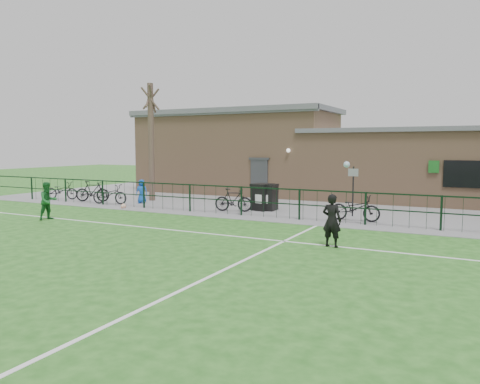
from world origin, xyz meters
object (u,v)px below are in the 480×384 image
at_px(bicycle_c, 110,194).
at_px(outfield_player, 48,201).
at_px(wheelie_bin_left, 262,198).
at_px(spectator_child, 142,191).
at_px(wheelie_bin_right, 268,198).
at_px(bicycle_d, 233,200).
at_px(bicycle_b, 92,191).
at_px(bicycle_e, 355,208).
at_px(ball_ground, 123,206).
at_px(bare_tree, 151,143).
at_px(sign_post, 353,191).
at_px(bicycle_a, 62,190).

xyz_separation_m(bicycle_c, outfield_player, (1.24, -4.67, 0.23)).
distance_m(wheelie_bin_left, spectator_child, 6.36).
bearing_deg(outfield_player, wheelie_bin_right, -33.06).
relative_size(wheelie_bin_right, spectator_child, 0.90).
bearing_deg(bicycle_d, wheelie_bin_right, -59.15).
xyz_separation_m(bicycle_d, spectator_child, (-5.41, 0.52, 0.09)).
bearing_deg(bicycle_c, bicycle_b, 64.74).
distance_m(wheelie_bin_right, bicycle_b, 9.26).
relative_size(bicycle_d, bicycle_e, 0.89).
distance_m(outfield_player, ball_ground, 3.84).
bearing_deg(bicycle_b, bicycle_e, -113.37).
bearing_deg(spectator_child, bare_tree, 81.35).
bearing_deg(sign_post, bicycle_c, -172.56).
xyz_separation_m(wheelie_bin_left, wheelie_bin_right, (0.20, 0.13, -0.01)).
height_order(wheelie_bin_left, wheelie_bin_right, wheelie_bin_left).
bearing_deg(wheelie_bin_right, ball_ground, -160.94).
height_order(sign_post, outfield_player, sign_post).
xyz_separation_m(sign_post, bicycle_a, (-15.16, -1.12, -0.54)).
xyz_separation_m(sign_post, spectator_child, (-10.29, -0.51, -0.41)).
xyz_separation_m(wheelie_bin_right, ball_ground, (-6.06, -2.45, -0.43)).
xyz_separation_m(wheelie_bin_left, bicycle_c, (-7.51, -1.41, -0.06)).
relative_size(wheelie_bin_right, sign_post, 0.53).
distance_m(bicycle_b, spectator_child, 2.71).
relative_size(wheelie_bin_left, sign_post, 0.54).
relative_size(bicycle_b, ball_ground, 7.44).
xyz_separation_m(wheelie_bin_right, bicycle_b, (-9.18, -1.20, -0.01)).
relative_size(bicycle_b, bicycle_c, 0.95).
distance_m(bare_tree, bicycle_e, 11.40).
xyz_separation_m(bicycle_b, bicycle_d, (8.04, 0.12, -0.02)).
relative_size(sign_post, bicycle_a, 1.14).
height_order(bare_tree, ball_ground, bare_tree).
distance_m(spectator_child, ball_ground, 2.02).
relative_size(bicycle_a, spectator_child, 1.51).
height_order(bicycle_c, bicycle_e, bicycle_e).
distance_m(bicycle_c, spectator_child, 1.53).
distance_m(bare_tree, outfield_player, 7.22).
relative_size(bicycle_d, outfield_player, 1.14).
height_order(wheelie_bin_left, bicycle_b, wheelie_bin_left).
bearing_deg(sign_post, ball_ground, -166.22).
bearing_deg(bare_tree, wheelie_bin_right, -5.29).
bearing_deg(bicycle_d, bare_tree, 60.82).
distance_m(bicycle_c, outfield_player, 4.84).
bearing_deg(outfield_player, ball_ground, 6.81).
bearing_deg(bicycle_a, wheelie_bin_left, -104.00).
bearing_deg(bicycle_d, wheelie_bin_left, -57.10).
xyz_separation_m(bicycle_a, spectator_child, (4.87, 0.60, 0.12)).
distance_m(sign_post, bicycle_e, 1.32).
relative_size(wheelie_bin_left, bicycle_c, 0.60).
distance_m(bare_tree, bicycle_d, 6.46).
height_order(bicycle_c, bicycle_d, bicycle_d).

